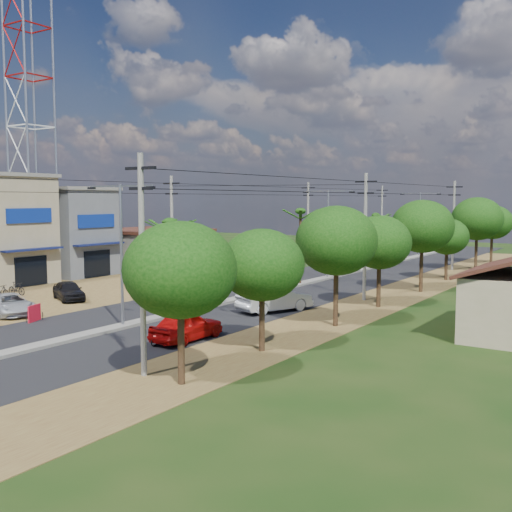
{
  "coord_description": "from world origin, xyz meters",
  "views": [
    {
      "loc": [
        24.52,
        -23.22,
        7.18
      ],
      "look_at": [
        0.07,
        13.28,
        3.0
      ],
      "focal_mm": 42.0,
      "sensor_mm": 36.0,
      "label": 1
    }
  ],
  "objects_px": {
    "moto_rider_east": "(161,336)",
    "car_red_near": "(187,327)",
    "car_silver_mid": "(275,299)",
    "car_parked_silver": "(10,305)",
    "car_white_far": "(274,271)",
    "roadside_sign": "(34,314)",
    "car_parked_dark": "(69,291)"
  },
  "relations": [
    {
      "from": "car_red_near",
      "to": "roadside_sign",
      "type": "height_order",
      "value": "car_red_near"
    },
    {
      "from": "car_silver_mid",
      "to": "car_parked_silver",
      "type": "distance_m",
      "value": 16.5
    },
    {
      "from": "car_white_far",
      "to": "moto_rider_east",
      "type": "relative_size",
      "value": 2.75
    },
    {
      "from": "car_parked_silver",
      "to": "moto_rider_east",
      "type": "relative_size",
      "value": 2.89
    },
    {
      "from": "car_parked_dark",
      "to": "roadside_sign",
      "type": "distance_m",
      "value": 7.49
    },
    {
      "from": "car_parked_silver",
      "to": "moto_rider_east",
      "type": "height_order",
      "value": "car_parked_silver"
    },
    {
      "from": "car_silver_mid",
      "to": "car_parked_dark",
      "type": "height_order",
      "value": "car_silver_mid"
    },
    {
      "from": "car_parked_dark",
      "to": "car_white_far",
      "type": "bearing_deg",
      "value": 7.6
    },
    {
      "from": "car_silver_mid",
      "to": "moto_rider_east",
      "type": "xyz_separation_m",
      "value": [
        -0.07,
        -10.49,
        -0.4
      ]
    },
    {
      "from": "car_silver_mid",
      "to": "car_parked_silver",
      "type": "xyz_separation_m",
      "value": [
        -13.09,
        -10.04,
        -0.18
      ]
    },
    {
      "from": "car_silver_mid",
      "to": "car_parked_dark",
      "type": "relative_size",
      "value": 1.26
    },
    {
      "from": "car_parked_silver",
      "to": "roadside_sign",
      "type": "height_order",
      "value": "car_parked_silver"
    },
    {
      "from": "moto_rider_east",
      "to": "car_white_far",
      "type": "bearing_deg",
      "value": -76.32
    },
    {
      "from": "car_parked_dark",
      "to": "moto_rider_east",
      "type": "bearing_deg",
      "value": -87.93
    },
    {
      "from": "car_red_near",
      "to": "car_white_far",
      "type": "bearing_deg",
      "value": -68.22
    },
    {
      "from": "car_red_near",
      "to": "car_parked_silver",
      "type": "height_order",
      "value": "car_red_near"
    },
    {
      "from": "moto_rider_east",
      "to": "car_parked_silver",
      "type": "bearing_deg",
      "value": -7.93
    },
    {
      "from": "car_red_near",
      "to": "car_white_far",
      "type": "xyz_separation_m",
      "value": [
        -9.25,
        23.06,
        -0.1
      ]
    },
    {
      "from": "car_white_far",
      "to": "car_parked_dark",
      "type": "xyz_separation_m",
      "value": [
        -5.68,
        -18.38,
        0.04
      ]
    },
    {
      "from": "car_silver_mid",
      "to": "car_parked_dark",
      "type": "distance_m",
      "value": 15.14
    },
    {
      "from": "car_red_near",
      "to": "car_white_far",
      "type": "distance_m",
      "value": 24.85
    },
    {
      "from": "car_red_near",
      "to": "moto_rider_east",
      "type": "distance_m",
      "value": 1.47
    },
    {
      "from": "car_white_far",
      "to": "car_parked_silver",
      "type": "height_order",
      "value": "car_parked_silver"
    },
    {
      "from": "car_parked_silver",
      "to": "moto_rider_east",
      "type": "bearing_deg",
      "value": -75.39
    },
    {
      "from": "car_white_far",
      "to": "moto_rider_east",
      "type": "distance_m",
      "value": 25.9
    },
    {
      "from": "car_silver_mid",
      "to": "car_white_far",
      "type": "xyz_separation_m",
      "value": [
        -8.78,
        13.91,
        -0.18
      ]
    },
    {
      "from": "car_silver_mid",
      "to": "moto_rider_east",
      "type": "height_order",
      "value": "car_silver_mid"
    },
    {
      "from": "car_parked_silver",
      "to": "car_parked_dark",
      "type": "height_order",
      "value": "car_parked_dark"
    },
    {
      "from": "car_silver_mid",
      "to": "car_parked_dark",
      "type": "xyz_separation_m",
      "value": [
        -14.46,
        -4.47,
        -0.15
      ]
    },
    {
      "from": "car_parked_silver",
      "to": "car_parked_dark",
      "type": "bearing_deg",
      "value": 30.39
    },
    {
      "from": "car_silver_mid",
      "to": "car_parked_silver",
      "type": "height_order",
      "value": "car_silver_mid"
    },
    {
      "from": "moto_rider_east",
      "to": "car_red_near",
      "type": "bearing_deg",
      "value": -118.05
    }
  ]
}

